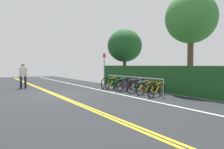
{
  "coord_description": "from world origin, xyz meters",
  "views": [
    {
      "loc": [
        10.96,
        -3.14,
        1.51
      ],
      "look_at": [
        1.96,
        2.25,
        1.06
      ],
      "focal_mm": 34.44,
      "sensor_mm": 36.0,
      "label": 1
    }
  ],
  "objects_px": {
    "bicycle_0": "(111,83)",
    "bicycle_4": "(140,87)",
    "bicycle_1": "(118,84)",
    "bicycle_5": "(147,88)",
    "bicycle_2": "(126,85)",
    "bike_rack": "(131,80)",
    "tree_mid": "(191,19)",
    "pedestrian": "(23,74)",
    "tree_near_left": "(125,46)",
    "sign_post_near": "(104,67)",
    "bicycle_6": "(157,90)",
    "bicycle_3": "(132,85)"
  },
  "relations": [
    {
      "from": "bike_rack",
      "to": "tree_mid",
      "type": "xyz_separation_m",
      "value": [
        1.58,
        2.98,
        3.49
      ]
    },
    {
      "from": "sign_post_near",
      "to": "bicycle_1",
      "type": "bearing_deg",
      "value": 3.45
    },
    {
      "from": "bicycle_4",
      "to": "bicycle_6",
      "type": "distance_m",
      "value": 1.44
    },
    {
      "from": "bicycle_1",
      "to": "bicycle_5",
      "type": "bearing_deg",
      "value": 1.79
    },
    {
      "from": "bike_rack",
      "to": "tree_mid",
      "type": "relative_size",
      "value": 0.9
    },
    {
      "from": "bicycle_3",
      "to": "bicycle_5",
      "type": "xyz_separation_m",
      "value": [
        1.31,
        -0.03,
        -0.05
      ]
    },
    {
      "from": "tree_near_left",
      "to": "bicycle_5",
      "type": "bearing_deg",
      "value": -24.73
    },
    {
      "from": "bicycle_3",
      "to": "bicycle_4",
      "type": "distance_m",
      "value": 0.67
    },
    {
      "from": "bike_rack",
      "to": "bicycle_0",
      "type": "distance_m",
      "value": 2.04
    },
    {
      "from": "bicycle_3",
      "to": "bicycle_5",
      "type": "bearing_deg",
      "value": -1.49
    },
    {
      "from": "bicycle_0",
      "to": "bicycle_2",
      "type": "relative_size",
      "value": 1.06
    },
    {
      "from": "bike_rack",
      "to": "pedestrian",
      "type": "height_order",
      "value": "pedestrian"
    },
    {
      "from": "bicycle_1",
      "to": "pedestrian",
      "type": "relative_size",
      "value": 1.06
    },
    {
      "from": "bicycle_5",
      "to": "bicycle_6",
      "type": "height_order",
      "value": "bicycle_6"
    },
    {
      "from": "bicycle_1",
      "to": "bicycle_4",
      "type": "bearing_deg",
      "value": 4.31
    },
    {
      "from": "bicycle_2",
      "to": "bicycle_5",
      "type": "relative_size",
      "value": 1.02
    },
    {
      "from": "bicycle_2",
      "to": "tree_mid",
      "type": "distance_m",
      "value": 5.28
    },
    {
      "from": "bicycle_0",
      "to": "tree_mid",
      "type": "height_order",
      "value": "tree_mid"
    },
    {
      "from": "bicycle_0",
      "to": "pedestrian",
      "type": "bearing_deg",
      "value": -122.72
    },
    {
      "from": "bicycle_0",
      "to": "bicycle_6",
      "type": "bearing_deg",
      "value": 1.92
    },
    {
      "from": "bicycle_2",
      "to": "bicycle_6",
      "type": "height_order",
      "value": "bicycle_2"
    },
    {
      "from": "bicycle_4",
      "to": "pedestrian",
      "type": "distance_m",
      "value": 7.66
    },
    {
      "from": "bicycle_4",
      "to": "bicycle_5",
      "type": "relative_size",
      "value": 1.06
    },
    {
      "from": "bicycle_4",
      "to": "bicycle_3",
      "type": "bearing_deg",
      "value": -177.36
    },
    {
      "from": "sign_post_near",
      "to": "bike_rack",
      "type": "bearing_deg",
      "value": 2.58
    },
    {
      "from": "bike_rack",
      "to": "bicycle_6",
      "type": "height_order",
      "value": "bike_rack"
    },
    {
      "from": "sign_post_near",
      "to": "tree_mid",
      "type": "distance_m",
      "value": 6.13
    },
    {
      "from": "bicycle_1",
      "to": "pedestrian",
      "type": "distance_m",
      "value": 6.23
    },
    {
      "from": "bicycle_2",
      "to": "sign_post_near",
      "type": "xyz_separation_m",
      "value": [
        -2.28,
        -0.22,
        1.08
      ]
    },
    {
      "from": "bicycle_2",
      "to": "bicycle_5",
      "type": "xyz_separation_m",
      "value": [
        1.91,
        -0.04,
        -0.01
      ]
    },
    {
      "from": "sign_post_near",
      "to": "tree_mid",
      "type": "height_order",
      "value": "tree_mid"
    },
    {
      "from": "bicycle_0",
      "to": "bicycle_4",
      "type": "relative_size",
      "value": 1.02
    },
    {
      "from": "bike_rack",
      "to": "bicycle_5",
      "type": "bearing_deg",
      "value": 2.1
    },
    {
      "from": "bicycle_0",
      "to": "tree_near_left",
      "type": "distance_m",
      "value": 5.0
    },
    {
      "from": "bicycle_3",
      "to": "bicycle_5",
      "type": "distance_m",
      "value": 1.31
    },
    {
      "from": "bike_rack",
      "to": "bicycle_3",
      "type": "xyz_separation_m",
      "value": [
        -0.04,
        0.08,
        -0.28
      ]
    },
    {
      "from": "bike_rack",
      "to": "bicycle_1",
      "type": "height_order",
      "value": "bike_rack"
    },
    {
      "from": "bicycle_1",
      "to": "sign_post_near",
      "type": "xyz_separation_m",
      "value": [
        -1.62,
        -0.1,
        1.05
      ]
    },
    {
      "from": "bicycle_6",
      "to": "tree_mid",
      "type": "distance_m",
      "value": 4.87
    },
    {
      "from": "pedestrian",
      "to": "tree_near_left",
      "type": "height_order",
      "value": "tree_near_left"
    },
    {
      "from": "bicycle_2",
      "to": "bicycle_4",
      "type": "xyz_separation_m",
      "value": [
        1.27,
        0.02,
        0.01
      ]
    },
    {
      "from": "pedestrian",
      "to": "bicycle_6",
      "type": "bearing_deg",
      "value": 34.58
    },
    {
      "from": "bicycle_1",
      "to": "sign_post_near",
      "type": "height_order",
      "value": "sign_post_near"
    },
    {
      "from": "bicycle_6",
      "to": "tree_near_left",
      "type": "distance_m",
      "value": 8.04
    },
    {
      "from": "sign_post_near",
      "to": "tree_mid",
      "type": "relative_size",
      "value": 0.42
    },
    {
      "from": "tree_near_left",
      "to": "bicycle_6",
      "type": "bearing_deg",
      "value": -22.54
    },
    {
      "from": "bicycle_3",
      "to": "bicycle_2",
      "type": "bearing_deg",
      "value": 179.23
    },
    {
      "from": "bicycle_0",
      "to": "tree_mid",
      "type": "bearing_deg",
      "value": 40.87
    },
    {
      "from": "bike_rack",
      "to": "bicycle_2",
      "type": "xyz_separation_m",
      "value": [
        -0.64,
        0.09,
        -0.33
      ]
    },
    {
      "from": "bicycle_1",
      "to": "bicycle_6",
      "type": "xyz_separation_m",
      "value": [
        3.36,
        0.03,
        -0.02
      ]
    }
  ]
}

